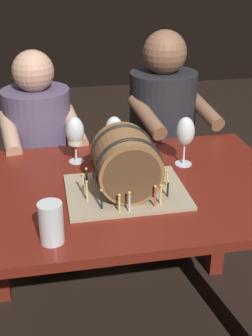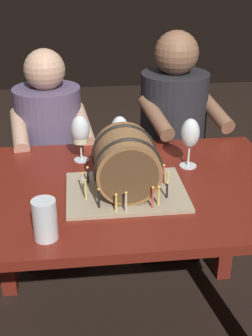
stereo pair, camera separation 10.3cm
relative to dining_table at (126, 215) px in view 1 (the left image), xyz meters
name	(u,v)px [view 1 (the left image)]	position (x,y,z in m)	size (l,w,h in m)	color
ground_plane	(126,335)	(0.00, 0.00, -0.63)	(8.00, 8.00, 0.00)	black
dining_table	(126,215)	(0.00, 0.00, 0.00)	(1.21, 0.82, 0.76)	maroon
barrel_cake	(126,166)	(-0.01, -0.06, 0.24)	(0.42, 0.32, 0.24)	tan
wine_glass_empty	(185,132)	(0.26, 0.13, 0.27)	(0.07, 0.07, 0.20)	white
wine_glass_white	(75,133)	(-0.16, 0.24, 0.25)	(0.07, 0.07, 0.19)	white
wine_glass_amber	(113,131)	(0.00, 0.25, 0.24)	(0.07, 0.07, 0.18)	white
beer_pint	(51,224)	(-0.28, -0.30, 0.19)	(0.07, 0.07, 0.13)	white
person_seated_left	(43,174)	(-0.31, 0.64, -0.11)	(0.40, 0.50, 1.14)	#372D40
person_seated_right	(161,157)	(0.31, 0.64, -0.07)	(0.43, 0.52, 1.21)	black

